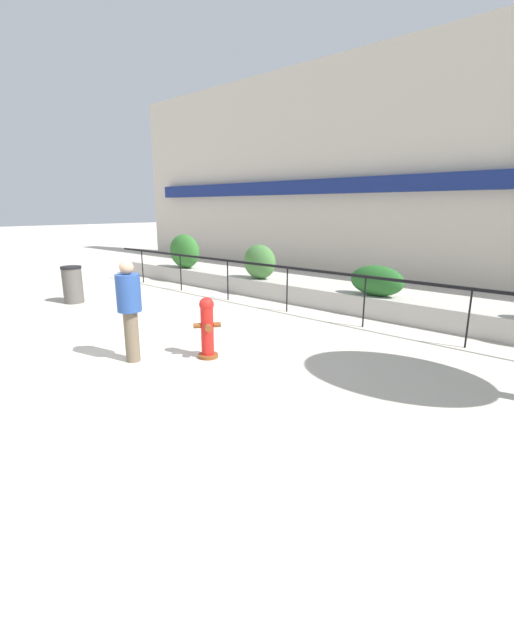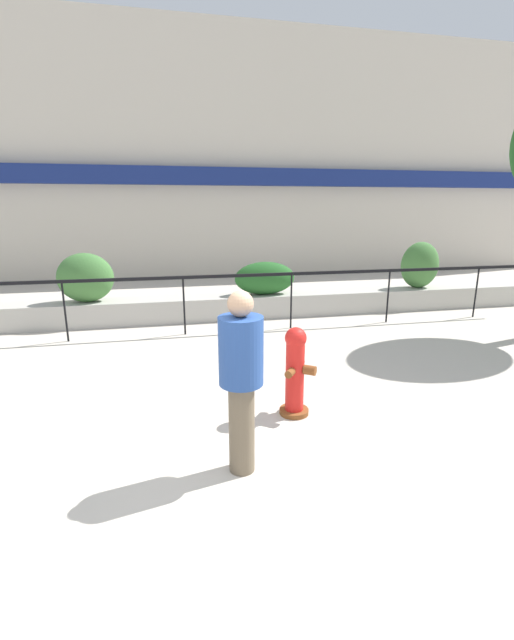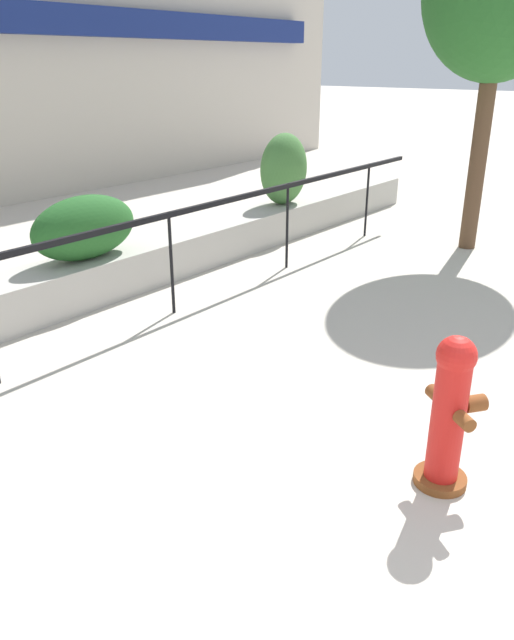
% 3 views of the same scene
% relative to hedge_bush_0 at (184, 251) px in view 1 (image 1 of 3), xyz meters
% --- Properties ---
extents(ground_plane, '(120.00, 120.00, 0.00)m').
position_rel_hedge_bush_0_xyz_m(ground_plane, '(5.46, -6.00, -1.08)').
color(ground_plane, beige).
extents(building_facade, '(30.00, 1.36, 8.00)m').
position_rel_hedge_bush_0_xyz_m(building_facade, '(5.46, 5.98, 2.90)').
color(building_facade, beige).
rests_on(building_facade, ground).
extents(planter_wall_low, '(18.00, 0.70, 0.50)m').
position_rel_hedge_bush_0_xyz_m(planter_wall_low, '(5.46, 0.00, -0.83)').
color(planter_wall_low, '#B7B2A8').
rests_on(planter_wall_low, ground).
extents(fence_railing_segment, '(15.00, 0.05, 1.15)m').
position_rel_hedge_bush_0_xyz_m(fence_railing_segment, '(5.46, -1.10, -0.06)').
color(fence_railing_segment, black).
rests_on(fence_railing_segment, ground).
extents(hedge_bush_0, '(1.38, 0.70, 1.16)m').
position_rel_hedge_bush_0_xyz_m(hedge_bush_0, '(0.00, 0.00, 0.00)').
color(hedge_bush_0, '#2D6B28').
rests_on(hedge_bush_0, planter_wall_low).
extents(hedge_bush_1, '(1.12, 0.66, 1.01)m').
position_rel_hedge_bush_0_xyz_m(hedge_bush_1, '(3.53, 0.00, -0.08)').
color(hedge_bush_1, '#427538').
rests_on(hedge_bush_1, planter_wall_low).
extents(hedge_bush_2, '(1.36, 0.60, 0.73)m').
position_rel_hedge_bush_0_xyz_m(hedge_bush_2, '(7.31, 0.00, -0.22)').
color(hedge_bush_2, '#235B23').
rests_on(hedge_bush_2, planter_wall_low).
extents(fire_hydrant, '(0.49, 0.49, 1.08)m').
position_rel_hedge_bush_0_xyz_m(fire_hydrant, '(6.57, -4.72, -0.53)').
color(fire_hydrant, brown).
rests_on(fire_hydrant, ground).
extents(pedestrian, '(0.57, 0.57, 1.73)m').
position_rel_hedge_bush_0_xyz_m(pedestrian, '(5.75, -5.70, -0.09)').
color(pedestrian, brown).
rests_on(pedestrian, ground).
extents(trash_bin, '(0.55, 0.55, 1.01)m').
position_rel_hedge_bush_0_xyz_m(trash_bin, '(0.44, -4.24, -0.57)').
color(trash_bin, '#56514C').
rests_on(trash_bin, ground).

